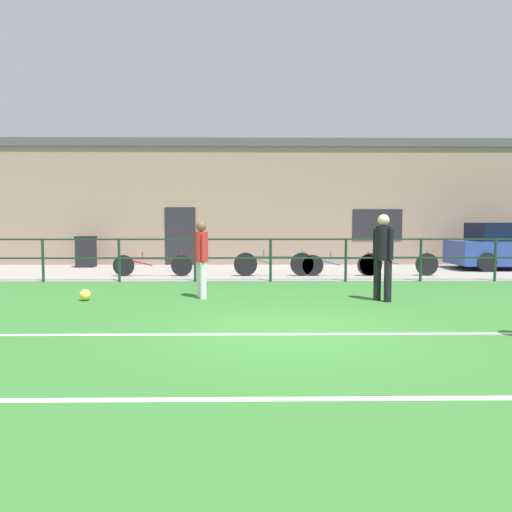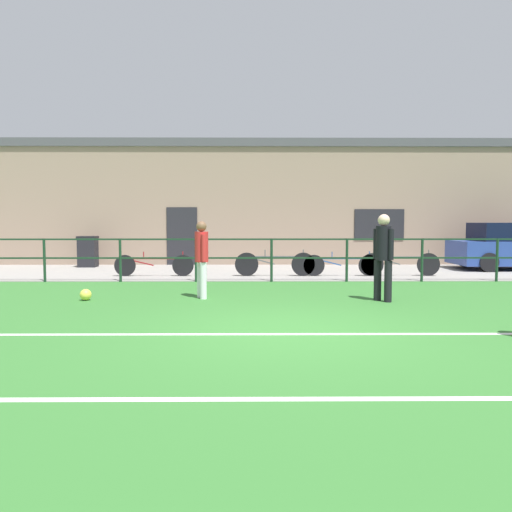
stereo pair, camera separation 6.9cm
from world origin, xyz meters
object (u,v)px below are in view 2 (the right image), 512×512
at_px(player_goalkeeper, 383,252).
at_px(trash_bin_0, 88,251).
at_px(bicycle_parked_1, 341,265).
at_px(bicycle_parked_2, 400,264).
at_px(bicycle_parked_3, 275,264).
at_px(bicycle_parked_0, 154,265).
at_px(player_winger, 202,255).
at_px(soccer_ball_match, 86,295).

distance_m(player_goalkeeper, trash_bin_0, 11.15).
relative_size(bicycle_parked_1, bicycle_parked_2, 0.96).
bearing_deg(player_goalkeeper, bicycle_parked_1, -37.00).
relative_size(player_goalkeeper, bicycle_parked_3, 0.76).
height_order(player_goalkeeper, bicycle_parked_1, player_goalkeeper).
xyz_separation_m(bicycle_parked_0, trash_bin_0, (-2.84, 2.94, 0.21)).
bearing_deg(player_goalkeeper, bicycle_parked_3, -13.82).
height_order(player_winger, trash_bin_0, player_winger).
distance_m(bicycle_parked_2, bicycle_parked_3, 3.63).
bearing_deg(bicycle_parked_1, soccer_ball_match, -144.03).
distance_m(player_goalkeeper, bicycle_parked_0, 7.10).
xyz_separation_m(bicycle_parked_3, trash_bin_0, (-6.33, 2.94, 0.18)).
height_order(soccer_ball_match, bicycle_parked_2, bicycle_parked_2).
bearing_deg(bicycle_parked_3, bicycle_parked_0, -180.00).
xyz_separation_m(bicycle_parked_2, bicycle_parked_3, (-3.63, 0.00, 0.01)).
bearing_deg(bicycle_parked_3, trash_bin_0, 155.05).
height_order(soccer_ball_match, trash_bin_0, trash_bin_0).
height_order(bicycle_parked_0, bicycle_parked_1, same).
bearing_deg(trash_bin_0, player_winger, -56.54).
bearing_deg(bicycle_parked_0, trash_bin_0, 133.95).
xyz_separation_m(player_goalkeeper, soccer_ball_match, (-6.01, 0.15, -0.88)).
bearing_deg(trash_bin_0, bicycle_parked_0, -46.05).
height_order(bicycle_parked_2, bicycle_parked_3, bicycle_parked_3).
relative_size(player_winger, bicycle_parked_0, 0.70).
distance_m(player_goalkeeper, soccer_ball_match, 6.08).
relative_size(player_winger, trash_bin_0, 1.51).
bearing_deg(soccer_ball_match, bicycle_parked_3, 46.99).
bearing_deg(bicycle_parked_1, player_goalkeeper, -89.48).
bearing_deg(bicycle_parked_2, bicycle_parked_3, 180.00).
relative_size(bicycle_parked_0, bicycle_parked_2, 0.99).
distance_m(soccer_ball_match, bicycle_parked_2, 8.82).
height_order(bicycle_parked_0, bicycle_parked_2, bicycle_parked_2).
bearing_deg(player_winger, trash_bin_0, 12.66).
distance_m(bicycle_parked_2, trash_bin_0, 10.39).
height_order(player_winger, bicycle_parked_3, player_winger).
bearing_deg(soccer_ball_match, player_winger, 6.88).
distance_m(soccer_ball_match, trash_bin_0, 7.64).
xyz_separation_m(bicycle_parked_0, bicycle_parked_1, (5.42, 0.00, -0.00)).
height_order(soccer_ball_match, bicycle_parked_1, bicycle_parked_1).
height_order(player_goalkeeper, bicycle_parked_2, player_goalkeeper).
bearing_deg(bicycle_parked_0, soccer_ball_match, -97.22).
xyz_separation_m(player_winger, bicycle_parked_0, (-1.78, 4.05, -0.57)).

